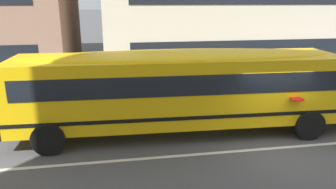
# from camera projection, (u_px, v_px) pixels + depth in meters

# --- Properties ---
(ground_plane) EXTENTS (400.00, 400.00, 0.00)m
(ground_plane) POSITION_uv_depth(u_px,v_px,m) (279.00, 148.00, 10.72)
(ground_plane) COLOR #4C4C4F
(sidewalk_far) EXTENTS (120.00, 3.00, 0.01)m
(sidewalk_far) POSITION_uv_depth(u_px,v_px,m) (210.00, 87.00, 18.30)
(sidewalk_far) COLOR gray
(sidewalk_far) RESTS_ON ground_plane
(lane_centreline) EXTENTS (110.00, 0.16, 0.01)m
(lane_centreline) POSITION_uv_depth(u_px,v_px,m) (279.00, 148.00, 10.72)
(lane_centreline) COLOR silver
(lane_centreline) RESTS_ON ground_plane
(school_bus) EXTENTS (13.82, 3.55, 3.07)m
(school_bus) POSITION_uv_depth(u_px,v_px,m) (187.00, 84.00, 11.64)
(school_bus) COLOR yellow
(school_bus) RESTS_ON ground_plane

